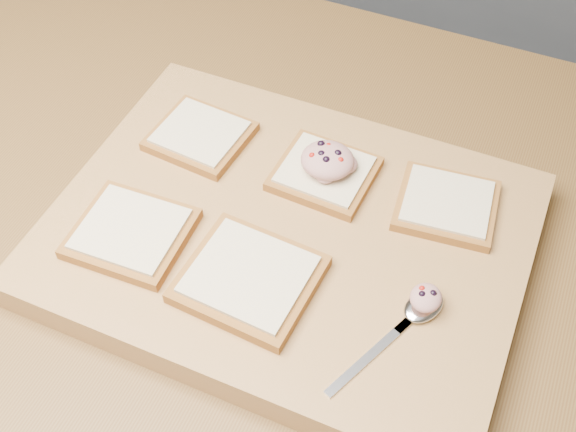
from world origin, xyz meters
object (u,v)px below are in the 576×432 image
object	(u,v)px
cutting_board	(288,238)
bread_far_center	(324,173)
tuna_salad_dollop	(327,160)
spoon	(416,313)

from	to	relation	value
cutting_board	bread_far_center	distance (m)	0.09
cutting_board	tuna_salad_dollop	world-z (taller)	tuna_salad_dollop
tuna_salad_dollop	spoon	distance (m)	0.21
bread_far_center	tuna_salad_dollop	bearing A→B (deg)	12.91
bread_far_center	spoon	bearing A→B (deg)	-41.95
tuna_salad_dollop	bread_far_center	bearing A→B (deg)	-167.09
tuna_salad_dollop	spoon	bearing A→B (deg)	-42.52
cutting_board	spoon	bearing A→B (deg)	-18.19
bread_far_center	tuna_salad_dollop	world-z (taller)	tuna_salad_dollop
bread_far_center	cutting_board	bearing A→B (deg)	-96.44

